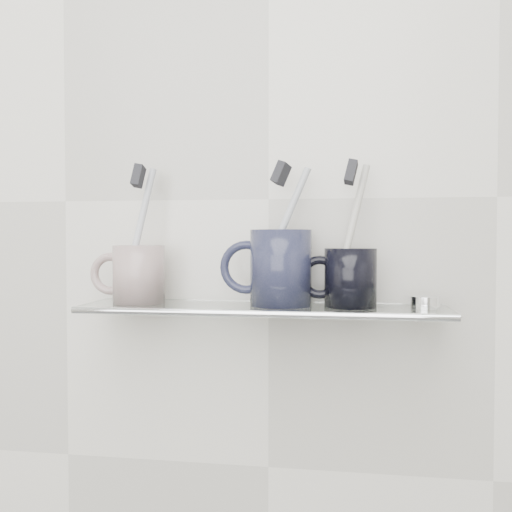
% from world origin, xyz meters
% --- Properties ---
extents(wall_back, '(2.50, 0.00, 2.50)m').
position_xyz_m(wall_back, '(0.00, 1.10, 1.25)').
color(wall_back, silver).
rests_on(wall_back, ground).
extents(shelf_glass, '(0.50, 0.12, 0.01)m').
position_xyz_m(shelf_glass, '(0.00, 1.04, 1.10)').
color(shelf_glass, silver).
rests_on(shelf_glass, wall_back).
extents(shelf_rail, '(0.50, 0.01, 0.01)m').
position_xyz_m(shelf_rail, '(0.00, 0.98, 1.10)').
color(shelf_rail, silver).
rests_on(shelf_rail, shelf_glass).
extents(bracket_left, '(0.02, 0.03, 0.02)m').
position_xyz_m(bracket_left, '(-0.21, 1.09, 1.09)').
color(bracket_left, silver).
rests_on(bracket_left, wall_back).
extents(bracket_right, '(0.02, 0.03, 0.02)m').
position_xyz_m(bracket_right, '(0.21, 1.09, 1.09)').
color(bracket_right, silver).
rests_on(bracket_right, wall_back).
extents(mug_left, '(0.09, 0.09, 0.08)m').
position_xyz_m(mug_left, '(-0.18, 1.04, 1.14)').
color(mug_left, silver).
rests_on(mug_left, shelf_glass).
extents(mug_left_handle, '(0.06, 0.01, 0.06)m').
position_xyz_m(mug_left_handle, '(-0.22, 1.04, 1.14)').
color(mug_left_handle, silver).
rests_on(mug_left_handle, mug_left).
extents(toothbrush_left, '(0.04, 0.05, 0.19)m').
position_xyz_m(toothbrush_left, '(-0.18, 1.04, 1.20)').
color(toothbrush_left, '#B3BAC3').
rests_on(toothbrush_left, mug_left).
extents(bristles_left, '(0.02, 0.03, 0.04)m').
position_xyz_m(bristles_left, '(-0.18, 1.04, 1.28)').
color(bristles_left, '#222227').
rests_on(bristles_left, toothbrush_left).
extents(mug_center, '(0.11, 0.11, 0.10)m').
position_xyz_m(mug_center, '(0.02, 1.04, 1.15)').
color(mug_center, black).
rests_on(mug_center, shelf_glass).
extents(mug_center_handle, '(0.07, 0.01, 0.07)m').
position_xyz_m(mug_center_handle, '(-0.02, 1.04, 1.15)').
color(mug_center_handle, black).
rests_on(mug_center_handle, mug_center).
extents(toothbrush_center, '(0.08, 0.03, 0.18)m').
position_xyz_m(toothbrush_center, '(0.02, 1.04, 1.20)').
color(toothbrush_center, '#B2BBC2').
rests_on(toothbrush_center, mug_center).
extents(bristles_center, '(0.03, 0.03, 0.04)m').
position_xyz_m(bristles_center, '(0.02, 1.04, 1.28)').
color(bristles_center, '#222227').
rests_on(bristles_center, toothbrush_center).
extents(mug_right, '(0.09, 0.09, 0.08)m').
position_xyz_m(mug_right, '(0.12, 1.04, 1.14)').
color(mug_right, black).
rests_on(mug_right, shelf_glass).
extents(mug_right_handle, '(0.06, 0.01, 0.06)m').
position_xyz_m(mug_right_handle, '(0.08, 1.04, 1.14)').
color(mug_right_handle, black).
rests_on(mug_right_handle, mug_right).
extents(toothbrush_right, '(0.05, 0.05, 0.19)m').
position_xyz_m(toothbrush_right, '(0.12, 1.04, 1.20)').
color(toothbrush_right, '#BFB99C').
rests_on(toothbrush_right, mug_right).
extents(bristles_right, '(0.02, 0.03, 0.04)m').
position_xyz_m(bristles_right, '(0.12, 1.04, 1.28)').
color(bristles_right, '#222227').
rests_on(bristles_right, toothbrush_right).
extents(chrome_cap, '(0.04, 0.04, 0.02)m').
position_xyz_m(chrome_cap, '(0.22, 1.04, 1.11)').
color(chrome_cap, silver).
rests_on(chrome_cap, shelf_glass).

